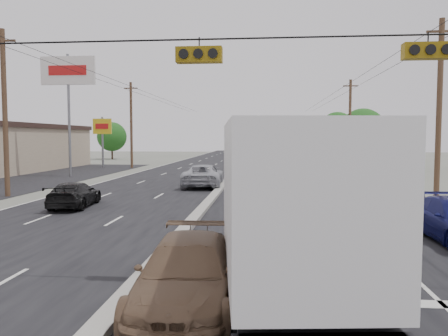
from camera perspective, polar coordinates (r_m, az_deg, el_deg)
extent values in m
plane|color=#606356|center=(10.99, -11.17, -15.08)|extent=(200.00, 200.00, 0.00)
cube|color=black|center=(40.23, 0.98, -1.11)|extent=(20.00, 160.00, 0.02)
cube|color=gray|center=(40.22, 0.98, -0.96)|extent=(0.50, 160.00, 0.20)
cube|color=black|center=(40.43, -24.40, -1.44)|extent=(10.00, 42.00, 0.02)
cylinder|color=#422D1E|center=(29.40, -26.70, 6.34)|extent=(0.30, 0.30, 10.00)
cube|color=#422D1E|center=(29.92, -26.97, 14.59)|extent=(1.60, 0.12, 0.12)
cylinder|color=#422D1E|center=(52.32, -12.02, 5.47)|extent=(0.30, 0.30, 10.00)
cube|color=#422D1E|center=(52.61, -12.09, 10.15)|extent=(1.60, 0.12, 0.12)
cylinder|color=#422D1E|center=(26.75, 26.28, 6.63)|extent=(0.30, 0.30, 10.00)
cube|color=#422D1E|center=(27.32, 26.57, 15.67)|extent=(1.60, 0.12, 0.12)
cylinder|color=#422D1E|center=(50.88, 16.11, 5.44)|extent=(0.30, 0.30, 10.00)
cube|color=#422D1E|center=(51.18, 16.20, 10.26)|extent=(1.60, 0.12, 0.12)
cylinder|color=black|center=(10.63, -11.61, 15.98)|extent=(25.00, 0.04, 0.04)
cube|color=#72590C|center=(10.24, -3.26, 14.52)|extent=(1.05, 0.30, 0.35)
cube|color=#72590C|center=(10.73, 25.07, 13.67)|extent=(1.05, 0.30, 0.35)
cylinder|color=slate|center=(41.84, -19.58, 6.40)|extent=(0.24, 0.24, 11.00)
cube|color=silver|center=(42.22, -19.71, 11.90)|extent=(5.00, 0.25, 2.50)
cylinder|color=slate|center=(53.45, -15.58, 3.23)|extent=(0.24, 0.24, 6.00)
cube|color=gold|center=(53.46, -15.62, 5.27)|extent=(2.20, 0.25, 1.80)
cylinder|color=#382619|center=(74.33, -14.40, 1.95)|extent=(0.28, 0.28, 2.16)
sphere|color=#134914|center=(74.29, -14.44, 3.98)|extent=(4.80, 4.80, 4.80)
cylinder|color=#382619|center=(56.31, 17.58, 1.45)|extent=(0.28, 0.28, 2.52)
sphere|color=#134914|center=(56.26, 17.64, 4.59)|extent=(5.60, 5.60, 5.60)
cylinder|color=#382619|center=(81.04, 14.51, 2.36)|extent=(0.28, 0.28, 2.88)
sphere|color=#134914|center=(81.02, 14.55, 4.85)|extent=(6.40, 6.40, 6.40)
cube|color=black|center=(10.24, 8.14, -13.58)|extent=(3.35, 7.90, 0.27)
cube|color=white|center=(8.99, 9.15, -3.88)|extent=(3.33, 5.75, 3.07)
cube|color=white|center=(12.73, 6.15, -6.03)|extent=(2.84, 2.36, 1.97)
cylinder|color=black|center=(12.55, 0.98, -10.24)|extent=(0.44, 1.02, 0.99)
cylinder|color=black|center=(12.84, 11.46, -9.99)|extent=(0.44, 1.02, 0.99)
cylinder|color=black|center=(7.87, 2.36, -19.09)|extent=(0.44, 1.02, 0.99)
cylinder|color=black|center=(8.32, 19.22, -17.99)|extent=(0.44, 1.02, 0.99)
imported|color=brown|center=(9.42, -4.80, -13.72)|extent=(2.20, 5.00, 1.43)
imported|color=maroon|center=(14.12, 5.27, -7.94)|extent=(1.42, 4.04, 1.33)
imported|color=black|center=(19.96, 4.98, -4.31)|extent=(2.20, 4.29, 1.40)
imported|color=silver|center=(17.56, 17.36, -5.84)|extent=(1.68, 3.94, 1.27)
imported|color=#AFB0B7|center=(24.26, 9.14, -2.77)|extent=(2.83, 5.49, 1.48)
imported|color=black|center=(23.68, -18.95, -3.34)|extent=(2.24, 4.58, 1.28)
imported|color=#A7A9AF|center=(31.62, -2.73, -1.03)|extent=(2.94, 5.95, 1.62)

